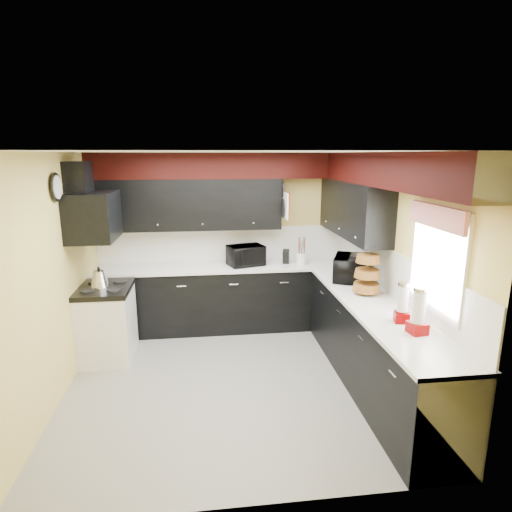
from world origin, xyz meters
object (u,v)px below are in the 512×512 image
at_px(microwave, 350,268).
at_px(knife_block, 286,257).
at_px(toaster_oven, 246,255).
at_px(kettle, 99,279).
at_px(utensil_crock, 301,259).

bearing_deg(microwave, knife_block, 58.46).
distance_m(toaster_oven, knife_block, 0.58).
height_order(knife_block, kettle, knife_block).
distance_m(utensil_crock, knife_block, 0.22).
xyz_separation_m(toaster_oven, kettle, (-1.85, -0.73, -0.06)).
bearing_deg(microwave, toaster_oven, 77.32).
relative_size(microwave, kettle, 2.49).
bearing_deg(utensil_crock, microwave, -63.14).
xyz_separation_m(microwave, knife_block, (-0.64, 0.90, -0.05)).
relative_size(microwave, utensil_crock, 3.36).
relative_size(knife_block, kettle, 0.90).
xyz_separation_m(knife_block, kettle, (-2.43, -0.75, -0.02)).
bearing_deg(kettle, microwave, -2.92).
bearing_deg(knife_block, toaster_oven, -162.17).
xyz_separation_m(utensil_crock, knife_block, (-0.21, 0.07, 0.02)).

